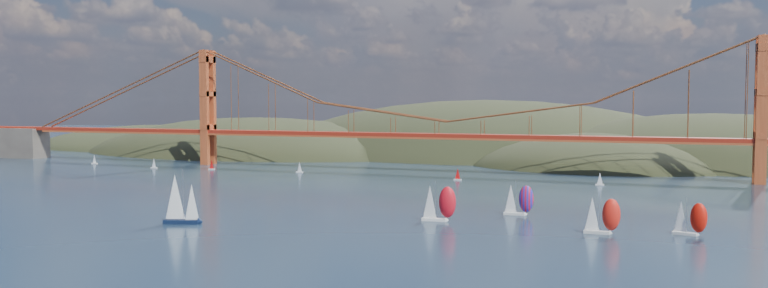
% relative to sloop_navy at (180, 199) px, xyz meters
% --- Properties ---
extents(ground, '(1200.00, 1200.00, 0.00)m').
position_rel_sloop_navy_xyz_m(ground, '(28.20, -29.14, -6.16)').
color(ground, black).
rests_on(ground, ground).
extents(headlands, '(725.00, 225.00, 96.00)m').
position_rel_sloop_navy_xyz_m(headlands, '(73.15, 249.15, -18.61)').
color(headlands, black).
rests_on(headlands, ground).
extents(bridge, '(552.00, 12.00, 55.00)m').
position_rel_sloop_navy_xyz_m(bridge, '(26.45, 150.86, 26.08)').
color(bridge, maroon).
rests_on(bridge, ground).
extents(sloop_navy, '(9.45, 6.64, 13.95)m').
position_rel_sloop_navy_xyz_m(sloop_navy, '(0.00, 0.00, 0.00)').
color(sloop_navy, black).
rests_on(sloop_navy, ground).
extents(racer_0, '(9.00, 3.68, 10.33)m').
position_rel_sloop_navy_xyz_m(racer_0, '(60.18, 26.31, -1.28)').
color(racer_0, white).
rests_on(racer_0, ground).
extents(racer_1, '(8.25, 3.31, 9.54)m').
position_rel_sloop_navy_xyz_m(racer_1, '(100.99, 22.08, -1.65)').
color(racer_1, silver).
rests_on(racer_1, ground).
extents(racer_2, '(7.82, 4.56, 8.77)m').
position_rel_sloop_navy_xyz_m(racer_2, '(120.22, 27.30, -2.02)').
color(racer_2, silver).
rests_on(racer_2, ground).
extents(racer_rwb, '(8.05, 3.24, 9.30)m').
position_rel_sloop_navy_xyz_m(racer_rwb, '(77.67, 43.63, -1.76)').
color(racer_rwb, silver).
rests_on(racer_rwb, ground).
extents(distant_boat_0, '(3.00, 2.00, 4.70)m').
position_rel_sloop_navy_xyz_m(distant_boat_0, '(-144.88, 132.73, -3.75)').
color(distant_boat_0, silver).
rests_on(distant_boat_0, ground).
extents(distant_boat_1, '(3.00, 2.00, 4.70)m').
position_rel_sloop_navy_xyz_m(distant_boat_1, '(-103.29, 124.08, -3.75)').
color(distant_boat_1, silver).
rests_on(distant_boat_1, ground).
extents(distant_boat_2, '(3.00, 2.00, 4.70)m').
position_rel_sloop_navy_xyz_m(distant_boat_2, '(-74.54, 127.22, -3.75)').
color(distant_boat_2, silver).
rests_on(distant_boat_2, ground).
extents(distant_boat_3, '(3.00, 2.00, 4.70)m').
position_rel_sloop_navy_xyz_m(distant_boat_3, '(-31.37, 128.49, -3.75)').
color(distant_boat_3, silver).
rests_on(distant_boat_3, ground).
extents(distant_boat_8, '(3.00, 2.00, 4.70)m').
position_rel_sloop_navy_xyz_m(distant_boat_8, '(93.01, 124.43, -3.75)').
color(distant_boat_8, silver).
rests_on(distant_boat_8, ground).
extents(distant_boat_9, '(3.00, 2.00, 4.70)m').
position_rel_sloop_navy_xyz_m(distant_boat_9, '(39.79, 123.27, -3.75)').
color(distant_boat_9, silver).
rests_on(distant_boat_9, ground).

